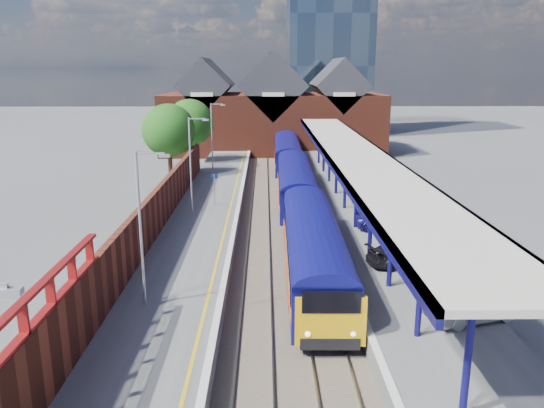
% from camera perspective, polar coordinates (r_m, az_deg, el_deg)
% --- Properties ---
extents(ground, '(240.00, 240.00, 0.00)m').
position_cam_1_polar(ground, '(47.54, 0.55, 0.54)').
color(ground, '#5B5B5E').
rests_on(ground, ground).
extents(ballast_bed, '(6.00, 76.00, 0.06)m').
position_cam_1_polar(ballast_bed, '(37.90, 0.88, -3.03)').
color(ballast_bed, '#473D33').
rests_on(ballast_bed, ground).
extents(rails, '(4.51, 76.00, 0.14)m').
position_cam_1_polar(rails, '(37.87, 0.89, -2.90)').
color(rails, slate).
rests_on(rails, ground).
extents(left_platform, '(5.00, 76.00, 1.00)m').
position_cam_1_polar(left_platform, '(38.00, -7.44, -2.37)').
color(left_platform, '#565659').
rests_on(left_platform, ground).
extents(right_platform, '(6.00, 76.00, 1.00)m').
position_cam_1_polar(right_platform, '(38.40, 9.88, -2.29)').
color(right_platform, '#565659').
rests_on(right_platform, ground).
extents(coping_left, '(0.30, 76.00, 0.05)m').
position_cam_1_polar(coping_left, '(37.65, -3.91, -1.60)').
color(coping_left, silver).
rests_on(coping_left, left_platform).
extents(coping_right, '(0.30, 76.00, 0.05)m').
position_cam_1_polar(coping_right, '(37.83, 5.67, -1.56)').
color(coping_right, silver).
rests_on(coping_right, right_platform).
extents(yellow_line, '(0.14, 76.00, 0.01)m').
position_cam_1_polar(yellow_line, '(37.70, -4.82, -1.63)').
color(yellow_line, yellow).
rests_on(yellow_line, left_platform).
extents(train, '(3.09, 65.94, 3.45)m').
position_cam_1_polar(train, '(52.66, 2.04, 4.25)').
color(train, '#0E0E62').
rests_on(train, ground).
extents(canopy, '(4.50, 52.00, 4.48)m').
position_cam_1_polar(canopy, '(39.13, 8.92, 5.21)').
color(canopy, '#110E53').
rests_on(canopy, right_platform).
extents(lamp_post_b, '(1.48, 0.18, 7.00)m').
position_cam_1_polar(lamp_post_b, '(23.65, -13.69, -1.68)').
color(lamp_post_b, '#A5A8AA').
rests_on(lamp_post_b, left_platform).
extents(lamp_post_c, '(1.48, 0.18, 7.00)m').
position_cam_1_polar(lamp_post_c, '(39.04, -8.58, 4.81)').
color(lamp_post_c, '#A5A8AA').
rests_on(lamp_post_c, left_platform).
extents(lamp_post_d, '(1.48, 0.18, 7.00)m').
position_cam_1_polar(lamp_post_d, '(54.78, -6.36, 7.60)').
color(lamp_post_d, '#A5A8AA').
rests_on(lamp_post_d, left_platform).
extents(platform_sign, '(0.55, 0.08, 2.50)m').
position_cam_1_polar(platform_sign, '(41.26, -6.22, 2.15)').
color(platform_sign, '#A5A8AA').
rests_on(platform_sign, left_platform).
extents(brick_wall, '(0.35, 50.00, 3.86)m').
position_cam_1_polar(brick_wall, '(31.78, -13.53, -2.32)').
color(brick_wall, maroon).
rests_on(brick_wall, left_platform).
extents(station_building, '(30.00, 12.12, 13.78)m').
position_cam_1_polar(station_building, '(74.39, 0.06, 9.81)').
color(station_building, maroon).
rests_on(station_building, ground).
extents(glass_tower, '(14.20, 14.20, 40.30)m').
position_cam_1_polar(glass_tower, '(97.18, 6.14, 19.51)').
color(glass_tower, '#425771').
rests_on(glass_tower, ground).
extents(tree_near, '(5.20, 5.20, 8.10)m').
position_cam_1_polar(tree_near, '(53.22, -10.90, 7.63)').
color(tree_near, '#382314').
rests_on(tree_near, ground).
extents(tree_far, '(5.20, 5.20, 8.10)m').
position_cam_1_polar(tree_far, '(60.92, -8.67, 8.54)').
color(tree_far, '#382314').
rests_on(tree_far, ground).
extents(parked_car_red, '(4.00, 2.86, 1.26)m').
position_cam_1_polar(parked_car_red, '(27.82, 19.55, -6.97)').
color(parked_car_red, '#98240C').
rests_on(parked_car_red, right_platform).
extents(parked_car_silver, '(4.37, 2.62, 1.36)m').
position_cam_1_polar(parked_car_silver, '(24.29, 20.96, -10.13)').
color(parked_car_silver, '#AAAAAF').
rests_on(parked_car_silver, right_platform).
extents(parked_car_dark, '(4.58, 2.74, 1.24)m').
position_cam_1_polar(parked_car_dark, '(29.68, 14.19, -5.25)').
color(parked_car_dark, black).
rests_on(parked_car_dark, right_platform).
extents(parked_car_blue, '(4.82, 2.59, 1.28)m').
position_cam_1_polar(parked_car_blue, '(36.01, 12.63, -1.65)').
color(parked_car_blue, navy).
rests_on(parked_car_blue, right_platform).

